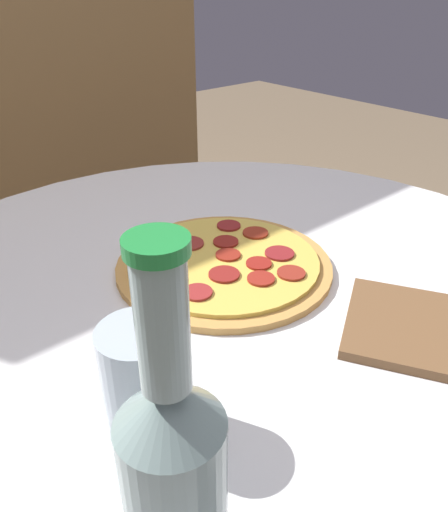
{
  "coord_description": "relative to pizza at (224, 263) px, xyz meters",
  "views": [
    {
      "loc": [
        -0.36,
        -0.4,
        1.13
      ],
      "look_at": [
        0.04,
        0.06,
        0.78
      ],
      "focal_mm": 35.0,
      "sensor_mm": 36.0,
      "label": 1
    }
  ],
  "objects": [
    {
      "name": "drinking_glass",
      "position": [
        -0.24,
        -0.16,
        0.05
      ],
      "size": [
        0.07,
        0.07,
        0.11
      ],
      "color": "#ADBCC6",
      "rests_on": "table"
    },
    {
      "name": "beer_bottle",
      "position": [
        -0.29,
        -0.29,
        0.09
      ],
      "size": [
        0.07,
        0.07,
        0.26
      ],
      "color": "gray",
      "rests_on": "table"
    },
    {
      "name": "pizza",
      "position": [
        0.0,
        0.0,
        0.0
      ],
      "size": [
        0.3,
        0.3,
        0.02
      ],
      "color": "#C68E47",
      "rests_on": "table"
    },
    {
      "name": "pizza_paddle",
      "position": [
        0.09,
        -0.28,
        -0.0
      ],
      "size": [
        0.22,
        0.29,
        0.02
      ],
      "rotation": [
        0.0,
        0.0,
        -1.05
      ],
      "color": "brown",
      "rests_on": "table"
    },
    {
      "name": "table",
      "position": [
        -0.04,
        -0.06,
        -0.17
      ],
      "size": [
        1.06,
        1.06,
        0.76
      ],
      "color": "white",
      "rests_on": "ground_plane"
    }
  ]
}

